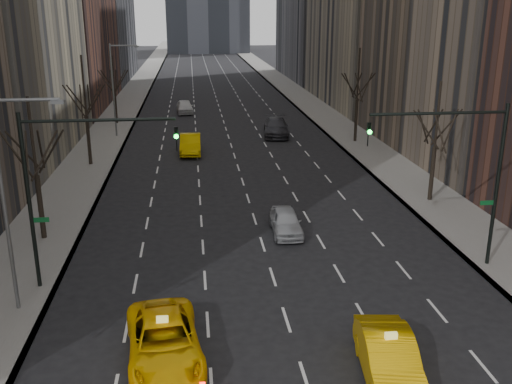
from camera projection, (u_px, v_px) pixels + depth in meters
name	position (u px, v px, depth m)	size (l,w,h in m)	color
sidewalk_left	(130.00, 100.00, 80.90)	(4.50, 320.00, 0.15)	slate
sidewalk_right	(300.00, 97.00, 83.53)	(4.50, 320.00, 0.15)	slate
tree_lw_b	(37.00, 176.00, 30.60)	(3.36, 3.50, 7.82)	black
tree_lw_c	(87.00, 117.00, 45.65)	(3.36, 3.50, 8.74)	black
tree_lw_d	(115.00, 92.00, 62.83)	(3.36, 3.50, 7.36)	black
tree_rw_b	(435.00, 147.00, 36.96)	(3.36, 3.50, 7.82)	black
tree_rw_c	(357.00, 101.00, 53.90)	(3.36, 3.50, 8.74)	black
traffic_mast_left	(66.00, 173.00, 24.69)	(6.69, 0.39, 8.00)	black
traffic_mast_right	(466.00, 161.00, 26.65)	(6.69, 0.39, 8.00)	black
streetlight_near	(11.00, 184.00, 22.58)	(2.83, 0.22, 9.00)	slate
streetlight_far	(116.00, 81.00, 55.70)	(2.83, 0.22, 9.00)	slate
taxi_suv	(164.00, 341.00, 20.60)	(2.59, 5.62, 1.56)	#F6B905
taxi_sedan	(389.00, 359.00, 19.48)	(1.72, 4.94, 1.63)	#E7AA04
silver_sedan_ahead	(286.00, 222.00, 32.50)	(1.65, 4.09, 1.39)	#A4A6AC
far_taxi	(190.00, 144.00, 50.62)	(1.81, 5.18, 1.71)	#DDB204
far_suv_grey	(276.00, 127.00, 57.74)	(2.45, 6.02, 1.75)	#313036
far_car_white	(185.00, 107.00, 70.47)	(1.91, 4.74, 1.61)	silver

